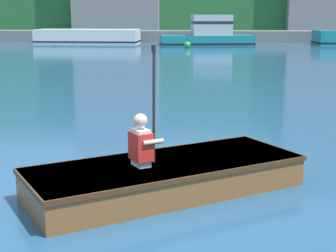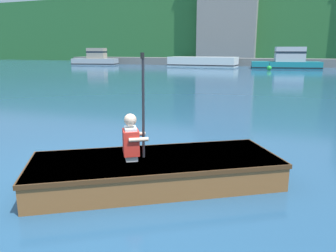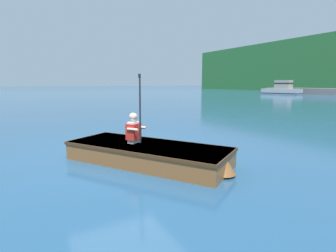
% 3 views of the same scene
% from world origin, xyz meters
% --- Properties ---
extents(ground_plane, '(300.00, 300.00, 0.00)m').
position_xyz_m(ground_plane, '(0.00, 0.00, 0.00)').
color(ground_plane, navy).
extents(moored_boat_dock_center_near, '(5.92, 3.18, 2.09)m').
position_xyz_m(moored_boat_dock_center_near, '(-20.86, 32.58, 0.74)').
color(moored_boat_dock_center_near, '#9EA3A8').
rests_on(moored_boat_dock_center_near, ground).
extents(rowboat_foreground, '(3.62, 2.94, 0.39)m').
position_xyz_m(rowboat_foreground, '(0.97, 0.21, 0.22)').
color(rowboat_foreground, brown).
rests_on(rowboat_foreground, ground).
extents(person_paddler, '(0.45, 0.45, 1.45)m').
position_xyz_m(person_paddler, '(0.65, 0.00, 0.69)').
color(person_paddler, silver).
rests_on(person_paddler, rowboat_foreground).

